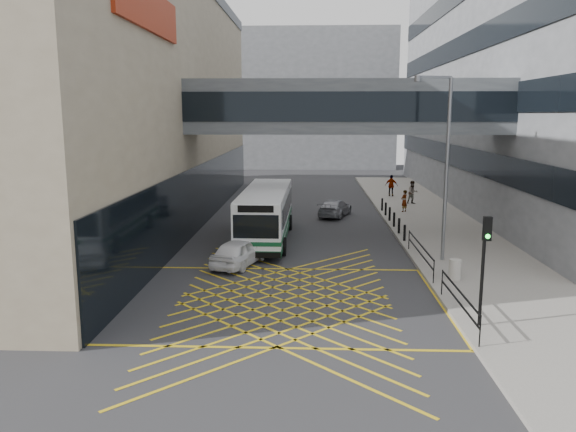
# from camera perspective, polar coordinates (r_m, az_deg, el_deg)

# --- Properties ---
(ground) EXTENTS (120.00, 120.00, 0.00)m
(ground) POSITION_cam_1_polar(r_m,az_deg,el_deg) (21.95, -0.43, -8.57)
(ground) COLOR #333335
(building_whsmith) EXTENTS (24.17, 42.00, 16.00)m
(building_whsmith) POSITION_cam_1_polar(r_m,az_deg,el_deg) (41.37, -25.46, 10.56)
(building_whsmith) COLOR gray
(building_whsmith) RESTS_ON ground
(building_far) EXTENTS (28.00, 16.00, 18.00)m
(building_far) POSITION_cam_1_polar(r_m,az_deg,el_deg) (80.82, 0.20, 11.64)
(building_far) COLOR slate
(building_far) RESTS_ON ground
(skybridge) EXTENTS (20.00, 4.10, 3.00)m
(skybridge) POSITION_cam_1_polar(r_m,az_deg,el_deg) (32.81, 5.92, 10.94)
(skybridge) COLOR #4E5459
(skybridge) RESTS_ON ground
(pavement) EXTENTS (6.00, 54.00, 0.16)m
(pavement) POSITION_cam_1_polar(r_m,az_deg,el_deg) (37.29, 14.66, -0.89)
(pavement) COLOR gray
(pavement) RESTS_ON ground
(box_junction) EXTENTS (12.00, 9.00, 0.01)m
(box_junction) POSITION_cam_1_polar(r_m,az_deg,el_deg) (21.94, -0.43, -8.56)
(box_junction) COLOR gold
(box_junction) RESTS_ON ground
(bus) EXTENTS (2.75, 10.57, 2.95)m
(bus) POSITION_cam_1_polar(r_m,az_deg,el_deg) (31.87, -2.24, 0.32)
(bus) COLOR white
(bus) RESTS_ON ground
(car_white) EXTENTS (2.88, 4.48, 1.32)m
(car_white) POSITION_cam_1_polar(r_m,az_deg,el_deg) (26.75, -5.04, -3.67)
(car_white) COLOR white
(car_white) RESTS_ON ground
(car_dark) EXTENTS (2.89, 4.64, 1.36)m
(car_dark) POSITION_cam_1_polar(r_m,az_deg,el_deg) (40.21, -1.59, 1.10)
(car_dark) COLOR black
(car_dark) RESTS_ON ground
(car_silver) EXTENTS (2.83, 4.39, 1.27)m
(car_silver) POSITION_cam_1_polar(r_m,az_deg,el_deg) (39.70, 4.78, 0.88)
(car_silver) COLOR gray
(car_silver) RESTS_ON ground
(traffic_light) EXTENTS (0.26, 0.43, 3.72)m
(traffic_light) POSITION_cam_1_polar(r_m,az_deg,el_deg) (19.33, 19.34, -3.80)
(traffic_light) COLOR black
(traffic_light) RESTS_ON pavement
(street_lamp) EXTENTS (1.93, 0.86, 8.66)m
(street_lamp) POSITION_cam_1_polar(r_m,az_deg,el_deg) (27.39, 15.52, 5.72)
(street_lamp) COLOR slate
(street_lamp) RESTS_ON pavement
(litter_bin) EXTENTS (0.51, 0.51, 0.88)m
(litter_bin) POSITION_cam_1_polar(r_m,az_deg,el_deg) (24.99, 16.59, -5.22)
(litter_bin) COLOR #ADA89E
(litter_bin) RESTS_ON pavement
(kerb_railings) EXTENTS (0.05, 12.54, 1.00)m
(kerb_railings) POSITION_cam_1_polar(r_m,az_deg,el_deg) (23.92, 14.72, -5.12)
(kerb_railings) COLOR black
(kerb_railings) RESTS_ON pavement
(bollards) EXTENTS (0.14, 10.14, 0.90)m
(bollards) POSITION_cam_1_polar(r_m,az_deg,el_deg) (36.70, 10.50, -0.06)
(bollards) COLOR black
(bollards) RESTS_ON pavement
(pedestrian_a) EXTENTS (0.76, 0.75, 1.57)m
(pedestrian_a) POSITION_cam_1_polar(r_m,az_deg,el_deg) (41.29, 11.72, 1.51)
(pedestrian_a) COLOR gray
(pedestrian_a) RESTS_ON pavement
(pedestrian_b) EXTENTS (0.99, 0.76, 1.80)m
(pedestrian_b) POSITION_cam_1_polar(r_m,az_deg,el_deg) (45.10, 12.55, 2.35)
(pedestrian_b) COLOR gray
(pedestrian_b) RESTS_ON pavement
(pedestrian_c) EXTENTS (1.19, 0.83, 1.82)m
(pedestrian_c) POSITION_cam_1_polar(r_m,az_deg,el_deg) (48.99, 10.46, 3.05)
(pedestrian_c) COLOR gray
(pedestrian_c) RESTS_ON pavement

